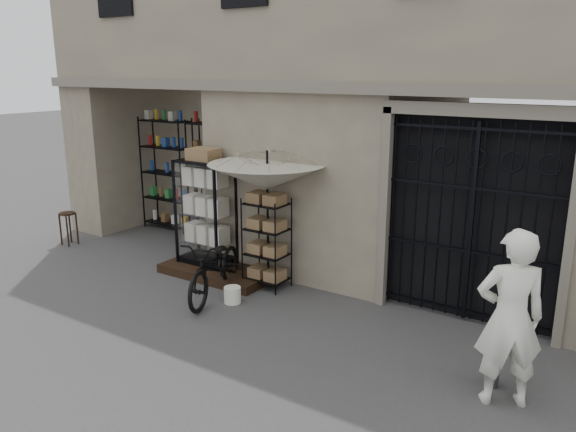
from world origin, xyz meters
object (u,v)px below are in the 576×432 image
Objects in this scene: display_cabinet at (206,217)px; steel_bollard at (494,352)px; wooden_stool at (69,228)px; white_bucket at (232,295)px; shopkeeper at (501,401)px; market_umbrella at (267,170)px; bicycle at (217,296)px; wire_rack at (267,244)px.

display_cabinet is 2.35× the size of steel_bollard.
white_bucket is at bearing -5.96° from wooden_stool.
display_cabinet is 3.47m from wooden_stool.
wooden_stool is at bearing 175.29° from steel_bollard.
shopkeeper is (5.43, -1.39, -0.98)m from display_cabinet.
display_cabinet is 5.69m from shopkeeper.
market_umbrella is (1.32, 0.03, 0.98)m from display_cabinet.
white_bucket is (1.29, -0.90, -0.85)m from display_cabinet.
bicycle reaches higher than steel_bollard.
display_cabinet is 1.60m from bicycle.
white_bucket is 0.14× the size of bicycle.
shopkeeper is at bearing -57.44° from steel_bollard.
market_umbrella is 2.18m from bicycle.
bicycle is 4.53m from shopkeeper.
steel_bollard is at bearing -21.00° from bicycle.
wooden_stool is at bearing -35.18° from shopkeeper.
display_cabinet is at bearing 167.95° from steel_bollard.
display_cabinet is 7.59× the size of white_bucket.
wire_rack is at bearing -19.49° from display_cabinet.
wooden_stool is at bearing -174.65° from market_umbrella.
steel_bollard is 0.43× the size of shopkeeper.
wire_rack is 0.77× the size of shopkeeper.
wire_rack is 1.04m from white_bucket.
shopkeeper is at bearing -20.46° from wire_rack.
market_umbrella reaches higher than white_bucket.
market_umbrella is at bearing -47.87° from shopkeeper.
market_umbrella is 10.33× the size of white_bucket.
market_umbrella reaches higher than wire_rack.
bicycle reaches higher than shopkeeper.
market_umbrella is 1.44× the size of bicycle.
market_umbrella is at bearing 48.87° from bicycle.
market_umbrella is 3.20× the size of steel_bollard.
steel_bollard is at bearing -17.65° from wire_rack.
display_cabinet is 1.06× the size of bicycle.
shopkeeper is (4.50, -0.53, 0.00)m from bicycle.
steel_bollard is at bearing -86.30° from shopkeeper.
bicycle is 2.80× the size of wooden_stool.
wooden_stool is at bearing 156.75° from bicycle.
bicycle is at bearing -120.83° from wire_rack.
market_umbrella is (-0.04, 0.09, 1.22)m from wire_rack.
wooden_stool is (-4.68, 0.49, 0.23)m from white_bucket.
white_bucket is at bearing -51.73° from display_cabinet.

